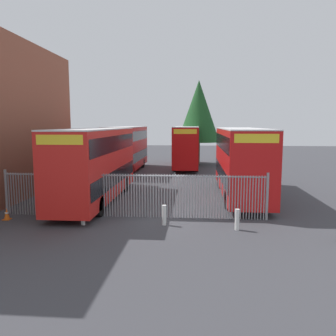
{
  "coord_description": "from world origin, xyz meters",
  "views": [
    {
      "loc": [
        1.67,
        -16.6,
        4.69
      ],
      "look_at": [
        0.0,
        4.0,
        2.0
      ],
      "focal_mm": 36.29,
      "sensor_mm": 36.0,
      "label": 1
    }
  ],
  "objects": [
    {
      "name": "bollard_center_front",
      "position": [
        0.25,
        -1.29,
        0.47
      ],
      "size": [
        0.2,
        0.2,
        0.95
      ],
      "primitive_type": "cylinder",
      "color": "silver",
      "rests_on": "ground"
    },
    {
      "name": "palisade_fence",
      "position": [
        -1.47,
        0.0,
        1.18
      ],
      "size": [
        13.46,
        0.14,
        2.35
      ],
      "color": "gray",
      "rests_on": "ground"
    },
    {
      "name": "bollard_near_left",
      "position": [
        -3.54,
        -1.56,
        0.47
      ],
      "size": [
        0.2,
        0.2,
        0.95
      ],
      "primitive_type": "cylinder",
      "color": "silver",
      "rests_on": "ground"
    },
    {
      "name": "double_decker_bus_far_back",
      "position": [
        0.72,
        20.08,
        2.42
      ],
      "size": [
        2.54,
        10.81,
        4.42
      ],
      "color": "#B70C0C",
      "rests_on": "ground"
    },
    {
      "name": "ground_plane",
      "position": [
        0.0,
        8.0,
        0.0
      ],
      "size": [
        100.0,
        100.0,
        0.0
      ],
      "primitive_type": "plane",
      "color": "#3D3D42"
    },
    {
      "name": "double_decker_bus_behind_fence_left",
      "position": [
        4.59,
        5.38,
        2.42
      ],
      "size": [
        2.54,
        10.81,
        4.42
      ],
      "color": "red",
      "rests_on": "ground"
    },
    {
      "name": "double_decker_bus_behind_fence_right",
      "position": [
        -5.13,
        16.66,
        2.42
      ],
      "size": [
        2.54,
        10.81,
        4.42
      ],
      "color": "#B70C0C",
      "rests_on": "ground"
    },
    {
      "name": "double_decker_bus_near_gate",
      "position": [
        -4.29,
        3.26,
        2.42
      ],
      "size": [
        2.54,
        10.81,
        4.42
      ],
      "color": "red",
      "rests_on": "ground"
    },
    {
      "name": "bollard_near_right",
      "position": [
        3.55,
        -1.77,
        0.47
      ],
      "size": [
        0.2,
        0.2,
        0.95
      ],
      "primitive_type": "cylinder",
      "color": "silver",
      "rests_on": "ground"
    },
    {
      "name": "tree_tall_back",
      "position": [
        2.0,
        22.61,
        6.11
      ],
      "size": [
        4.86,
        4.86,
        9.59
      ],
      "color": "#4C3823",
      "rests_on": "ground"
    },
    {
      "name": "traffic_cone_by_gate",
      "position": [
        -7.57,
        -1.02,
        0.29
      ],
      "size": [
        0.34,
        0.34,
        0.59
      ],
      "color": "orange",
      "rests_on": "ground"
    }
  ]
}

